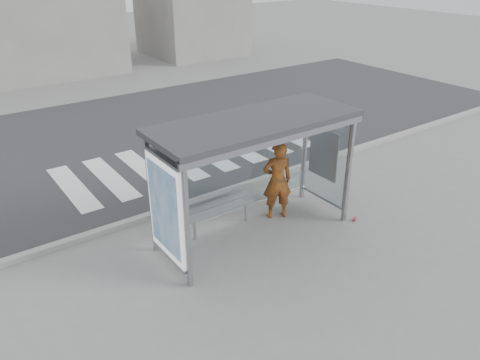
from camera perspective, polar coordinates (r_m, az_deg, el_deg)
name	(u,v)px	position (r m, az deg, el deg)	size (l,w,h in m)	color
ground	(255,234)	(10.20, 1.79, -6.62)	(80.00, 80.00, 0.00)	slate
road	(125,139)	(15.75, -13.80, 4.88)	(30.00, 10.00, 0.01)	#28282A
curb	(207,197)	(11.56, -4.05, -2.09)	(30.00, 0.18, 0.12)	gray
crosswalk	(190,157)	(14.03, -6.06, 2.84)	(7.55, 3.00, 0.00)	silver
bus_shelter	(239,153)	(9.12, -0.14, 3.34)	(4.25, 1.65, 2.62)	gray
building_center	(27,22)	(25.52, -24.53, 17.16)	(8.00, 5.00, 5.00)	slate
person	(277,181)	(10.45, 4.56, -0.06)	(0.67, 0.44, 1.83)	#D15313
bench	(221,209)	(10.09, -2.37, -3.50)	(1.72, 0.21, 0.89)	gray
soda_can	(354,219)	(10.97, 13.78, -4.65)	(0.07, 0.07, 0.13)	#BF3843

